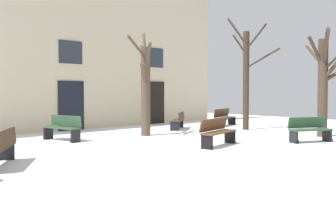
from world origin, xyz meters
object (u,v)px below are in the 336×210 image
at_px(tree_left_of_center, 324,81).
at_px(bench_back_to_back_left, 310,129).
at_px(tree_near_facade, 246,76).
at_px(bench_near_center_tree, 178,120).
at_px(tree_foreground, 145,86).
at_px(bench_near_lamp, 63,128).
at_px(bench_facing_shops, 224,117).
at_px(bench_far_corner, 217,132).

height_order(tree_left_of_center, bench_back_to_back_left, tree_left_of_center).
height_order(tree_near_facade, bench_near_center_tree, tree_near_facade).
bearing_deg(tree_left_of_center, bench_back_to_back_left, -170.33).
distance_m(tree_near_facade, bench_back_to_back_left, 4.88).
bearing_deg(bench_back_to_back_left, tree_foreground, 144.32).
bearing_deg(bench_near_center_tree, bench_near_lamp, -37.45).
xyz_separation_m(tree_near_facade, bench_back_to_back_left, (-1.90, -3.98, -2.09)).
bearing_deg(bench_back_to_back_left, tree_near_facade, 89.61).
xyz_separation_m(tree_foreground, tree_left_of_center, (4.94, -5.11, 0.19)).
relative_size(tree_near_facade, bench_facing_shops, 2.83).
bearing_deg(tree_left_of_center, bench_far_corner, 165.25).
bearing_deg(bench_near_center_tree, bench_back_to_back_left, 54.27).
relative_size(tree_left_of_center, bench_facing_shops, 2.15).
distance_m(tree_foreground, bench_near_center_tree, 3.34).
xyz_separation_m(bench_near_lamp, bench_facing_shops, (9.01, -0.33, -0.03)).
height_order(tree_near_facade, bench_far_corner, tree_near_facade).
relative_size(tree_left_of_center, bench_back_to_back_left, 2.53).
height_order(tree_near_facade, tree_left_of_center, tree_near_facade).
xyz_separation_m(tree_foreground, bench_near_lamp, (-3.18, 0.85, -1.56)).
bearing_deg(tree_foreground, bench_near_center_tree, 18.22).
bearing_deg(bench_back_to_back_left, bench_near_center_tree, 117.43).
relative_size(tree_left_of_center, bench_far_corner, 2.23).
bearing_deg(tree_left_of_center, bench_facing_shops, 80.96).
relative_size(bench_back_to_back_left, bench_far_corner, 0.88).
height_order(tree_near_facade, bench_back_to_back_left, tree_near_facade).
distance_m(tree_foreground, bench_back_to_back_left, 6.43).
relative_size(tree_foreground, bench_near_center_tree, 2.56).
bearing_deg(tree_left_of_center, tree_near_facade, 90.01).
bearing_deg(tree_left_of_center, tree_foreground, 134.01).
xyz_separation_m(bench_facing_shops, bench_near_center_tree, (-3.05, 0.39, -0.02)).
height_order(tree_foreground, tree_left_of_center, tree_foreground).
xyz_separation_m(bench_back_to_back_left, bench_facing_shops, (2.79, 5.96, 0.01)).
distance_m(tree_near_facade, tree_left_of_center, 3.67).
distance_m(bench_facing_shops, bench_far_corner, 7.30).
bearing_deg(bench_near_center_tree, tree_near_facade, 94.23).
xyz_separation_m(tree_near_facade, tree_left_of_center, (0.00, -3.66, -0.31)).
bearing_deg(bench_facing_shops, bench_near_center_tree, 158.62).
height_order(tree_foreground, bench_back_to_back_left, tree_foreground).
xyz_separation_m(tree_near_facade, bench_near_center_tree, (-2.16, 2.37, -2.11)).
bearing_deg(tree_near_facade, tree_left_of_center, -89.99).
bearing_deg(bench_far_corner, tree_near_facade, 13.22).
xyz_separation_m(tree_near_facade, bench_far_corner, (-4.99, -2.34, -2.06)).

